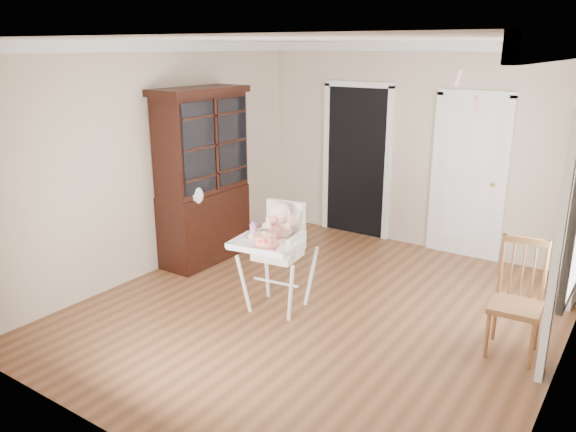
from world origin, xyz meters
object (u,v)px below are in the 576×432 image
Objects in this scene: cake at (266,240)px; china_cabinet at (203,177)px; dining_chair at (516,302)px; high_chair at (277,245)px; sippy_cup at (253,230)px.

china_cabinet is (-1.67, 0.95, 0.23)m from cake.
cake is at bearing -165.26° from dining_chair.
sippy_cup is at bearing -152.45° from high_chair.
dining_chair is (2.45, 0.60, -0.38)m from sippy_cup.
dining_chair is at bearing 13.73° from sippy_cup.
high_chair reaches higher than sippy_cup.
china_cabinet is at bearing 150.27° from sippy_cup.
china_cabinet is 3.89m from dining_chair.
high_chair is at bearing -22.35° from china_cabinet.
dining_chair is at bearing -2.95° from china_cabinet.
high_chair is 1.10× the size of dining_chair.
china_cabinet reaches higher than dining_chair.
high_chair reaches higher than cake.
china_cabinet reaches higher than cake.
cake is 0.32m from sippy_cup.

